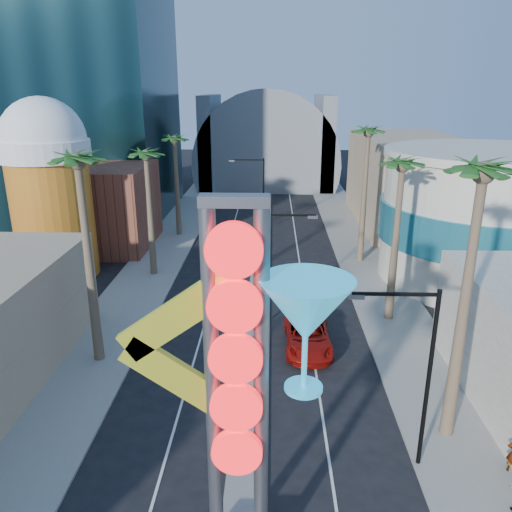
# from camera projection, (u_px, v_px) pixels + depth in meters

# --- Properties ---
(sidewalk_west) EXTENTS (5.00, 100.00, 0.15)m
(sidewalk_west) POSITION_uv_depth(u_px,v_px,m) (161.00, 255.00, 47.05)
(sidewalk_west) COLOR gray
(sidewalk_west) RESTS_ON ground
(sidewalk_east) EXTENTS (5.00, 100.00, 0.15)m
(sidewalk_east) POSITION_uv_depth(u_px,v_px,m) (363.00, 257.00, 46.46)
(sidewalk_east) COLOR gray
(sidewalk_east) RESTS_ON ground
(median) EXTENTS (1.60, 84.00, 0.15)m
(median) POSITION_uv_depth(u_px,v_px,m) (262.00, 247.00, 49.60)
(median) COLOR gray
(median) RESTS_ON ground
(brick_filler_west) EXTENTS (10.00, 10.00, 8.00)m
(brick_filler_west) POSITION_uv_depth(u_px,v_px,m) (99.00, 207.00, 48.84)
(brick_filler_west) COLOR brown
(brick_filler_west) RESTS_ON ground
(filler_east) EXTENTS (10.00, 20.00, 10.00)m
(filler_east) POSITION_uv_depth(u_px,v_px,m) (404.00, 180.00, 56.98)
(filler_east) COLOR tan
(filler_east) RESTS_ON ground
(beer_mug) EXTENTS (7.00, 7.00, 14.50)m
(beer_mug) POSITION_uv_depth(u_px,v_px,m) (49.00, 182.00, 40.06)
(beer_mug) COLOR orange
(beer_mug) RESTS_ON ground
(turquoise_building) EXTENTS (16.60, 16.60, 10.60)m
(turquoise_building) POSITION_uv_depth(u_px,v_px,m) (485.00, 217.00, 39.80)
(turquoise_building) COLOR #BBB19F
(turquoise_building) RESTS_ON ground
(canopy) EXTENTS (22.00, 16.00, 22.00)m
(canopy) POSITION_uv_depth(u_px,v_px,m) (267.00, 158.00, 80.42)
(canopy) COLOR slate
(canopy) RESTS_ON ground
(neon_sign) EXTENTS (6.53, 2.60, 12.55)m
(neon_sign) POSITION_uv_depth(u_px,v_px,m) (265.00, 378.00, 14.08)
(neon_sign) COLOR gray
(neon_sign) RESTS_ON ground
(streetlight_0) EXTENTS (3.79, 0.25, 8.00)m
(streetlight_0) POSITION_uv_depth(u_px,v_px,m) (265.00, 261.00, 31.00)
(streetlight_0) COLOR black
(streetlight_0) RESTS_ON ground
(streetlight_1) EXTENTS (3.79, 0.25, 8.00)m
(streetlight_1) POSITION_uv_depth(u_px,v_px,m) (258.00, 187.00, 53.75)
(streetlight_1) COLOR black
(streetlight_1) RESTS_ON ground
(streetlight_2) EXTENTS (3.45, 0.25, 8.00)m
(streetlight_2) POSITION_uv_depth(u_px,v_px,m) (418.00, 365.00, 19.46)
(streetlight_2) COLOR black
(streetlight_2) RESTS_ON ground
(palm_1) EXTENTS (2.40, 2.40, 12.70)m
(palm_1) POSITION_uv_depth(u_px,v_px,m) (79.00, 175.00, 25.60)
(palm_1) COLOR brown
(palm_1) RESTS_ON ground
(palm_2) EXTENTS (2.40, 2.40, 11.20)m
(palm_2) POSITION_uv_depth(u_px,v_px,m) (146.00, 162.00, 39.29)
(palm_2) COLOR brown
(palm_2) RESTS_ON ground
(palm_3) EXTENTS (2.40, 2.40, 11.20)m
(palm_3) POSITION_uv_depth(u_px,v_px,m) (175.00, 146.00, 50.65)
(palm_3) COLOR brown
(palm_3) RESTS_ON ground
(palm_5) EXTENTS (2.40, 2.40, 13.20)m
(palm_5) POSITION_uv_depth(u_px,v_px,m) (481.00, 192.00, 19.22)
(palm_5) COLOR brown
(palm_5) RESTS_ON ground
(palm_6) EXTENTS (2.40, 2.40, 11.70)m
(palm_6) POSITION_uv_depth(u_px,v_px,m) (402.00, 175.00, 31.01)
(palm_6) COLOR brown
(palm_6) RESTS_ON ground
(palm_7) EXTENTS (2.40, 2.40, 12.70)m
(palm_7) POSITION_uv_depth(u_px,v_px,m) (368.00, 141.00, 42.08)
(palm_7) COLOR brown
(palm_7) RESTS_ON ground
(red_pickup) EXTENTS (2.75, 5.88, 1.63)m
(red_pickup) POSITION_uv_depth(u_px,v_px,m) (308.00, 336.00, 30.23)
(red_pickup) COLOR #A5120C
(red_pickup) RESTS_ON ground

